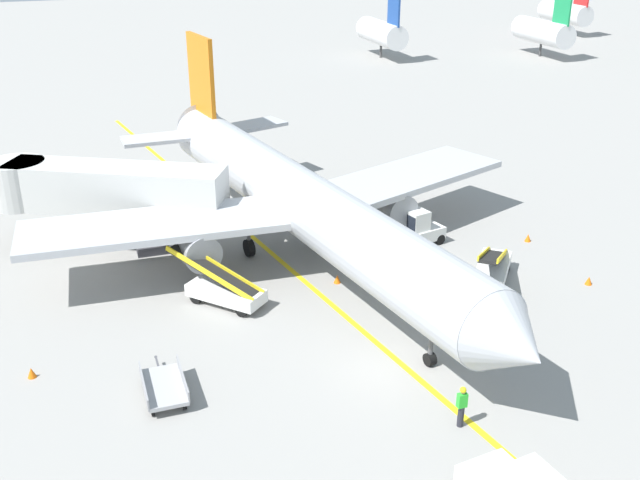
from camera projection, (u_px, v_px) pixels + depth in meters
name	position (u px, v px, depth m)	size (l,w,h in m)	color
ground_plane	(398.00, 364.00, 31.17)	(300.00, 300.00, 0.00)	gray
taxi_line_yellow	(340.00, 311.00, 35.27)	(0.30, 80.00, 0.01)	yellow
airliner	(296.00, 199.00, 39.40)	(28.20, 35.23, 10.10)	#B2B5BA
jet_bridge	(92.00, 188.00, 40.56)	(12.54, 8.25, 4.85)	beige
baggage_tug_near_wing	(421.00, 230.00, 41.96)	(2.64, 1.82, 2.10)	silver
belt_loader_forward_hold	(493.00, 267.00, 37.91)	(4.09, 4.69, 2.59)	silver
belt_loader_aft_hold	(224.00, 289.00, 35.70)	(4.28, 4.55, 2.59)	silver
baggage_cart_loaded	(164.00, 386.00, 28.94)	(1.57, 3.76, 0.94)	#A5A5A8
ground_crew_marshaller	(462.00, 405.00, 27.09)	(0.36, 0.24, 1.70)	#26262D
ground_crew_wing_walker	(423.00, 264.00, 37.92)	(0.36, 0.24, 1.70)	#26262D
safety_cone_nose_left	(589.00, 281.00, 37.74)	(0.36, 0.36, 0.44)	orange
safety_cone_nose_right	(387.00, 281.00, 37.69)	(0.36, 0.36, 0.44)	orange
safety_cone_wingtip_left	(337.00, 279.00, 37.90)	(0.36, 0.36, 0.44)	orange
safety_cone_wingtip_right	(32.00, 373.00, 30.22)	(0.36, 0.36, 0.44)	orange
safety_cone_tail_area	(528.00, 238.00, 42.68)	(0.36, 0.36, 0.44)	orange
distant_aircraft_far_left	(382.00, 32.00, 94.75)	(3.00, 10.10, 8.80)	silver
distant_aircraft_mid_left	(543.00, 31.00, 95.60)	(3.00, 10.10, 8.80)	silver
distant_aircraft_mid_right	(565.00, 12.00, 113.48)	(3.00, 10.10, 8.80)	silver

